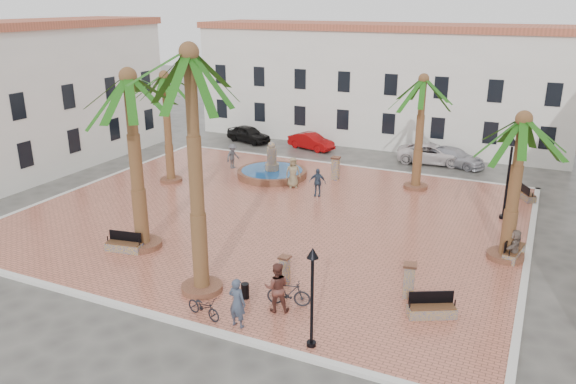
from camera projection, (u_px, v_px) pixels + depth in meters
name	position (u px, v px, depth m)	size (l,w,h in m)	color
ground	(271.00, 217.00, 30.65)	(120.00, 120.00, 0.00)	#56544F
plaza	(271.00, 216.00, 30.63)	(26.00, 22.00, 0.15)	#C06951
kerb_n	(340.00, 165.00, 40.06)	(26.30, 0.30, 0.16)	silver
kerb_s	(141.00, 312.00, 21.20)	(26.30, 0.30, 0.16)	silver
kerb_e	(527.00, 260.00, 25.42)	(0.30, 22.30, 0.16)	silver
kerb_w	(90.00, 184.00, 35.84)	(0.30, 22.30, 0.16)	silver
building_north	(380.00, 83.00, 46.25)	(30.40, 7.40, 9.50)	white
building_west	(11.00, 101.00, 36.64)	(6.40, 24.40, 10.00)	white
fountain	(272.00, 172.00, 37.15)	(4.60, 4.60, 2.38)	brown
palm_nw	(165.00, 88.00, 34.33)	(4.60, 4.60, 7.07)	brown
palm_sw	(130.00, 98.00, 24.35)	(5.80, 5.80, 8.39)	brown
palm_s	(190.00, 80.00, 19.90)	(5.39, 5.39, 9.74)	brown
palm_e	(521.00, 138.00, 23.65)	(5.29, 5.29, 6.75)	brown
palm_ne	(423.00, 92.00, 33.01)	(4.76, 4.76, 7.06)	brown
bench_s	(124.00, 246.00, 26.07)	(1.80, 0.82, 0.92)	#83705B
bench_se	(432.00, 310.00, 20.65)	(1.83, 1.31, 0.94)	#83705B
bench_e	(514.00, 252.00, 25.41)	(0.91, 1.95, 0.99)	#83705B
bench_ne	(525.00, 195.00, 32.99)	(1.27, 1.76, 0.91)	#83705B
lamppost_s	(312.00, 281.00, 18.20)	(0.39, 0.39, 3.63)	black
lamppost_e	(510.00, 164.00, 29.10)	(0.49, 0.49, 4.48)	black
bollard_se	(285.00, 269.00, 22.96)	(0.46, 0.46, 1.23)	#83705B
bollard_n	(335.00, 168.00, 36.35)	(0.56, 0.56, 1.53)	#83705B
bollard_e	(409.00, 280.00, 21.85)	(0.60, 0.60, 1.44)	#83705B
litter_bin	(245.00, 291.00, 21.94)	(0.32, 0.32, 0.62)	black
cyclist_a	(237.00, 303.00, 19.83)	(0.69, 0.45, 1.89)	#3B4457
bicycle_a	(204.00, 307.00, 20.58)	(0.55, 1.59, 0.83)	black
cyclist_b	(277.00, 287.00, 20.83)	(0.95, 0.74, 1.95)	brown
bicycle_b	(289.00, 293.00, 21.35)	(0.48, 1.70, 1.02)	black
pedestrian_fountain_a	(293.00, 172.00, 34.83)	(0.93, 0.61, 1.91)	#8B7A58
pedestrian_fountain_b	(317.00, 182.00, 33.29)	(0.99, 0.41, 1.69)	#35455C
pedestrian_north	(233.00, 156.00, 38.83)	(1.12, 0.64, 1.73)	#505055
pedestrian_east	(515.00, 246.00, 24.89)	(1.42, 0.45, 1.53)	#7E6B60
car_black	(249.00, 134.00, 46.72)	(1.62, 4.02, 1.37)	black
car_red	(311.00, 141.00, 44.47)	(1.35, 3.87, 1.27)	#990809
car_silver	(454.00, 157.00, 40.00)	(1.80, 4.42, 1.28)	#B2B2BB
car_white	(433.00, 154.00, 40.64)	(2.31, 5.02, 1.39)	white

